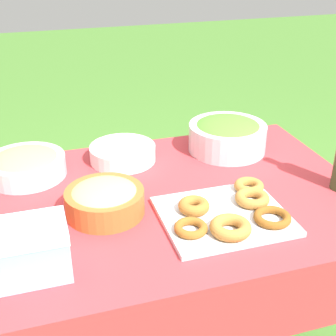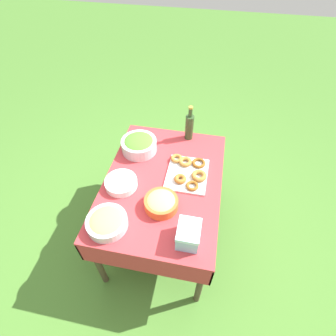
# 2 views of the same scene
# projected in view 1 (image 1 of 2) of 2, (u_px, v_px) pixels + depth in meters

# --- Properties ---
(picnic_table) EXTENTS (1.27, 0.92, 0.76)m
(picnic_table) POSITION_uv_depth(u_px,v_px,m) (174.00, 221.00, 1.60)
(picnic_table) COLOR #B73338
(picnic_table) RESTS_ON ground_plane
(salad_bowl) EXTENTS (0.30, 0.30, 0.13)m
(salad_bowl) POSITION_uv_depth(u_px,v_px,m) (227.00, 134.00, 1.84)
(salad_bowl) COLOR silver
(salad_bowl) RESTS_ON picnic_table
(pasta_bowl) EXTENTS (0.24, 0.24, 0.10)m
(pasta_bowl) POSITION_uv_depth(u_px,v_px,m) (105.00, 199.00, 1.44)
(pasta_bowl) COLOR #E05B28
(pasta_bowl) RESTS_ON picnic_table
(donut_platter) EXTENTS (0.39, 0.34, 0.05)m
(donut_platter) POSITION_uv_depth(u_px,v_px,m) (229.00, 213.00, 1.42)
(donut_platter) COLOR silver
(donut_platter) RESTS_ON picnic_table
(plate_stack) EXTENTS (0.25, 0.25, 0.06)m
(plate_stack) POSITION_uv_depth(u_px,v_px,m) (123.00, 153.00, 1.77)
(plate_stack) COLOR white
(plate_stack) RESTS_ON picnic_table
(bread_bowl) EXTENTS (0.28, 0.28, 0.09)m
(bread_bowl) POSITION_uv_depth(u_px,v_px,m) (26.00, 164.00, 1.66)
(bread_bowl) COLOR silver
(bread_bowl) RESTS_ON picnic_table
(cooler_box) EXTENTS (0.18, 0.15, 0.14)m
(cooler_box) POSITION_uv_depth(u_px,v_px,m) (33.00, 249.00, 1.18)
(cooler_box) COLOR #8CC6E5
(cooler_box) RESTS_ON picnic_table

